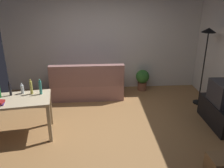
% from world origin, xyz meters
% --- Properties ---
extents(ground_plane, '(5.20, 4.40, 0.02)m').
position_xyz_m(ground_plane, '(0.00, 0.00, -0.01)').
color(ground_plane, '#9E7042').
extents(wall_rear, '(5.20, 0.10, 2.70)m').
position_xyz_m(wall_rear, '(0.00, 2.20, 1.35)').
color(wall_rear, silver).
rests_on(wall_rear, ground_plane).
extents(couch, '(1.79, 0.84, 0.92)m').
position_xyz_m(couch, '(-0.45, 1.59, 0.31)').
color(couch, '#996B66').
rests_on(couch, ground_plane).
extents(tv_stand, '(0.44, 1.10, 0.48)m').
position_xyz_m(tv_stand, '(2.25, -0.01, 0.24)').
color(tv_stand, black).
rests_on(tv_stand, ground_plane).
extents(tv, '(0.41, 0.60, 0.44)m').
position_xyz_m(tv, '(2.25, -0.01, 0.70)').
color(tv, '#2D2D33').
rests_on(tv, tv_stand).
extents(torchiere_lamp, '(0.32, 0.32, 1.81)m').
position_xyz_m(torchiere_lamp, '(2.25, 0.99, 1.41)').
color(torchiere_lamp, black).
rests_on(torchiere_lamp, ground_plane).
extents(desk, '(1.29, 0.86, 0.76)m').
position_xyz_m(desk, '(-1.68, -0.13, 0.65)').
color(desk, '#C6B28E').
rests_on(desk, ground_plane).
extents(potted_plant, '(0.36, 0.36, 0.57)m').
position_xyz_m(potted_plant, '(1.03, 1.90, 0.33)').
color(potted_plant, brown).
rests_on(potted_plant, ground_plane).
extents(storage_box, '(0.49, 0.35, 0.30)m').
position_xyz_m(storage_box, '(1.64, -1.39, 0.15)').
color(storage_box, olive).
rests_on(storage_box, ground_plane).
extents(bottle_dark, '(0.04, 0.04, 0.27)m').
position_xyz_m(bottle_dark, '(-1.80, 0.04, 0.88)').
color(bottle_dark, black).
rests_on(bottle_dark, desk).
extents(bottle_clear, '(0.06, 0.06, 0.21)m').
position_xyz_m(bottle_clear, '(-1.61, 0.11, 0.85)').
color(bottle_clear, silver).
rests_on(bottle_clear, desk).
extents(bottle_squat, '(0.05, 0.05, 0.29)m').
position_xyz_m(bottle_squat, '(-1.43, 0.08, 0.89)').
color(bottle_squat, '#BCB24C').
rests_on(bottle_squat, desk).
extents(bottle_tall, '(0.05, 0.05, 0.29)m').
position_xyz_m(bottle_tall, '(-1.26, 0.06, 0.89)').
color(bottle_tall, teal).
rests_on(bottle_tall, desk).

